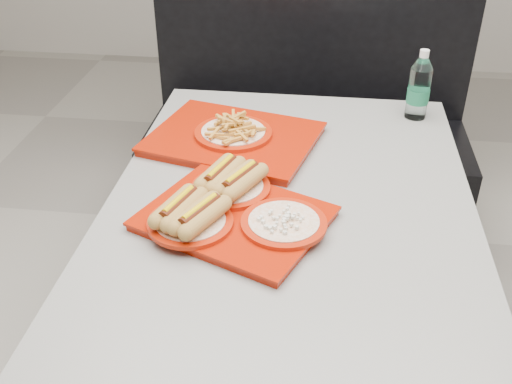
# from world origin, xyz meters

# --- Properties ---
(diner_table) EXTENTS (0.92, 1.42, 0.75)m
(diner_table) POSITION_xyz_m (0.00, 0.00, 0.58)
(diner_table) COLOR black
(diner_table) RESTS_ON ground
(booth_bench) EXTENTS (1.30, 0.57, 1.35)m
(booth_bench) POSITION_xyz_m (0.00, 1.09, 0.40)
(booth_bench) COLOR black
(booth_bench) RESTS_ON ground
(tray_near) EXTENTS (0.49, 0.45, 0.09)m
(tray_near) POSITION_xyz_m (-0.14, -0.05, 0.78)
(tray_near) COLOR #9C1704
(tray_near) RESTS_ON diner_table
(tray_far) EXTENTS (0.53, 0.46, 0.09)m
(tray_far) POSITION_xyz_m (-0.19, 0.33, 0.78)
(tray_far) COLOR #9C1704
(tray_far) RESTS_ON diner_table
(water_bottle) EXTENTS (0.07, 0.07, 0.22)m
(water_bottle) POSITION_xyz_m (0.35, 0.58, 0.84)
(water_bottle) COLOR silver
(water_bottle) RESTS_ON diner_table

